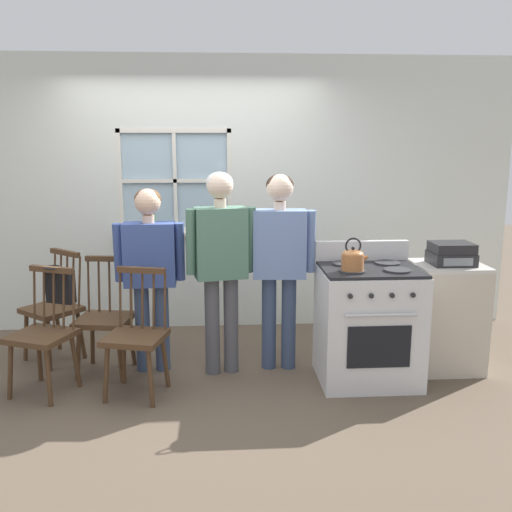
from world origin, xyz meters
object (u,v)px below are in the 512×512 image
(chair_center_cluster, at_px, (105,320))
(kettle, at_px, (353,259))
(side_counter, at_px, (446,316))
(chair_near_wall, at_px, (54,310))
(chair_near_stove, at_px, (136,337))
(person_teen_center, at_px, (221,253))
(stereo, at_px, (451,254))
(chair_by_window, at_px, (43,336))
(person_elderly_left, at_px, (150,262))
(person_adult_right, at_px, (279,251))
(stove, at_px, (368,323))
(potted_plant, at_px, (152,225))
(handbag, at_px, (60,286))

(chair_center_cluster, height_order, kettle, kettle)
(kettle, bearing_deg, side_counter, 20.38)
(chair_near_wall, height_order, chair_near_stove, same)
(person_teen_center, xyz_separation_m, kettle, (0.99, -0.36, 0.02))
(chair_near_wall, xyz_separation_m, stereo, (3.32, -0.43, 0.54))
(chair_by_window, distance_m, side_counter, 3.23)
(person_elderly_left, distance_m, side_counter, 2.49)
(person_adult_right, distance_m, stove, 0.91)
(chair_near_stove, xyz_separation_m, person_elderly_left, (0.07, 0.46, 0.48))
(person_teen_center, bearing_deg, person_elderly_left, 160.19)
(chair_near_stove, relative_size, person_adult_right, 0.59)
(chair_near_stove, xyz_separation_m, side_counter, (2.51, 0.34, -0.00))
(side_counter, bearing_deg, stove, -164.52)
(person_adult_right, height_order, kettle, person_adult_right)
(kettle, height_order, stereo, kettle)
(person_elderly_left, distance_m, person_adult_right, 1.06)
(person_teen_center, bearing_deg, chair_center_cluster, 164.76)
(stove, relative_size, potted_plant, 4.37)
(person_adult_right, bearing_deg, side_counter, 0.05)
(stereo, bearing_deg, chair_near_wall, 172.60)
(stove, bearing_deg, handbag, 176.47)
(handbag, bearing_deg, chair_by_window, -112.31)
(stove, bearing_deg, chair_center_cluster, 172.06)
(stove, relative_size, stereo, 3.19)
(handbag, bearing_deg, chair_near_stove, -25.57)
(chair_near_wall, bearing_deg, person_adult_right, 31.20)
(kettle, relative_size, side_counter, 0.27)
(person_elderly_left, xyz_separation_m, stove, (1.73, -0.31, -0.45))
(stove, relative_size, kettle, 4.39)
(chair_by_window, xyz_separation_m, stove, (2.50, 0.07, 0.02))
(chair_near_stove, distance_m, person_adult_right, 1.32)
(chair_near_wall, xyz_separation_m, chair_near_stove, (0.81, -0.75, 0.00))
(chair_near_stove, distance_m, handbag, 0.76)
(chair_by_window, height_order, chair_near_wall, same)
(person_elderly_left, xyz_separation_m, stereo, (2.45, -0.14, 0.06))
(person_adult_right, bearing_deg, person_elderly_left, -177.41)
(person_adult_right, relative_size, handbag, 5.31)
(stove, distance_m, potted_plant, 2.35)
(chair_by_window, height_order, chair_near_stove, same)
(chair_by_window, bearing_deg, stove, 23.88)
(chair_near_stove, height_order, person_teen_center, person_teen_center)
(chair_near_stove, relative_size, side_counter, 1.06)
(handbag, bearing_deg, stereo, 0.51)
(person_teen_center, height_order, potted_plant, person_teen_center)
(chair_center_cluster, height_order, person_teen_center, person_teen_center)
(potted_plant, bearing_deg, handbag, -115.95)
(chair_near_wall, bearing_deg, stereo, 33.18)
(handbag, distance_m, side_counter, 3.14)
(chair_near_stove, distance_m, person_elderly_left, 0.66)
(chair_center_cluster, distance_m, person_elderly_left, 0.61)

